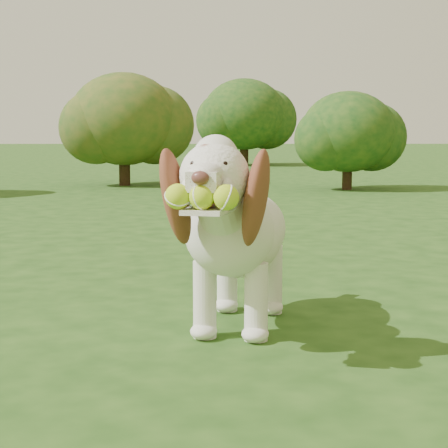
{
  "coord_description": "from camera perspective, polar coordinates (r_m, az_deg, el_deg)",
  "views": [
    {
      "loc": [
        0.37,
        -2.73,
        0.79
      ],
      "look_at": [
        0.41,
        -0.07,
        0.46
      ],
      "focal_mm": 60.0,
      "sensor_mm": 36.0,
      "label": 1
    }
  ],
  "objects": [
    {
      "name": "ground",
      "position": [
        2.87,
        -8.25,
        -8.94
      ],
      "size": [
        80.0,
        80.0,
        0.0
      ],
      "primitive_type": "plane",
      "color": "#1E4112",
      "rests_on": "ground"
    },
    {
      "name": "dog",
      "position": [
        2.92,
        0.94,
        -0.26
      ],
      "size": [
        0.56,
        1.19,
        0.78
      ],
      "rotation": [
        0.0,
        0.0,
        -0.21
      ],
      "color": "white",
      "rests_on": "ground"
    },
    {
      "name": "shrub_i",
      "position": [
        16.86,
        1.55,
        8.35
      ],
      "size": [
        1.86,
        1.86,
        1.93
      ],
      "color": "#382314",
      "rests_on": "ground"
    },
    {
      "name": "shrub_c",
      "position": [
        10.08,
        9.43,
        6.94
      ],
      "size": [
        1.25,
        1.25,
        1.3
      ],
      "color": "#382314",
      "rests_on": "ground"
    },
    {
      "name": "shrub_b",
      "position": [
        10.81,
        -7.65,
        7.92
      ],
      "size": [
        1.55,
        1.55,
        1.6
      ],
      "color": "#382314",
      "rests_on": "ground"
    }
  ]
}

